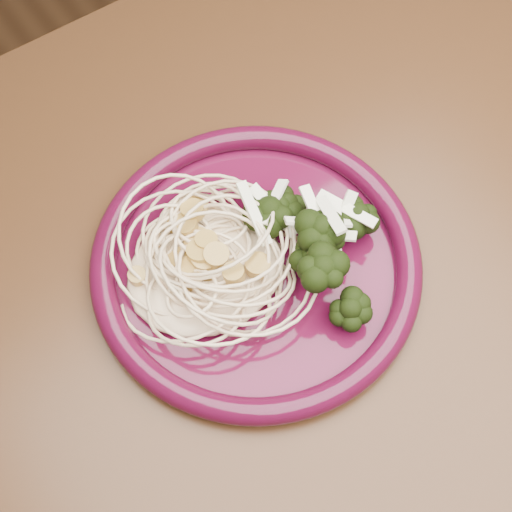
% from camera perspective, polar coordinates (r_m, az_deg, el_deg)
% --- Properties ---
extents(dining_table, '(1.20, 0.80, 0.75)m').
position_cam_1_polar(dining_table, '(0.64, 4.80, -9.37)').
color(dining_table, '#472814').
rests_on(dining_table, ground).
extents(dinner_plate, '(0.35, 0.35, 0.02)m').
position_cam_1_polar(dinner_plate, '(0.56, -0.00, -0.49)').
color(dinner_plate, '#450922').
rests_on(dinner_plate, dining_table).
extents(spaghetti_pile, '(0.16, 0.15, 0.03)m').
position_cam_1_polar(spaghetti_pile, '(0.55, -4.14, -0.65)').
color(spaghetti_pile, beige).
rests_on(spaghetti_pile, dinner_plate).
extents(scallop_cluster, '(0.14, 0.14, 0.04)m').
position_cam_1_polar(scallop_cluster, '(0.52, -4.37, 0.95)').
color(scallop_cluster, tan).
rests_on(scallop_cluster, spaghetti_pile).
extents(broccoli_pile, '(0.13, 0.15, 0.05)m').
position_cam_1_polar(broccoli_pile, '(0.55, 5.06, 1.21)').
color(broccoli_pile, black).
rests_on(broccoli_pile, dinner_plate).
extents(onion_garnish, '(0.09, 0.10, 0.05)m').
position_cam_1_polar(onion_garnish, '(0.53, 5.31, 2.73)').
color(onion_garnish, white).
rests_on(onion_garnish, broccoli_pile).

